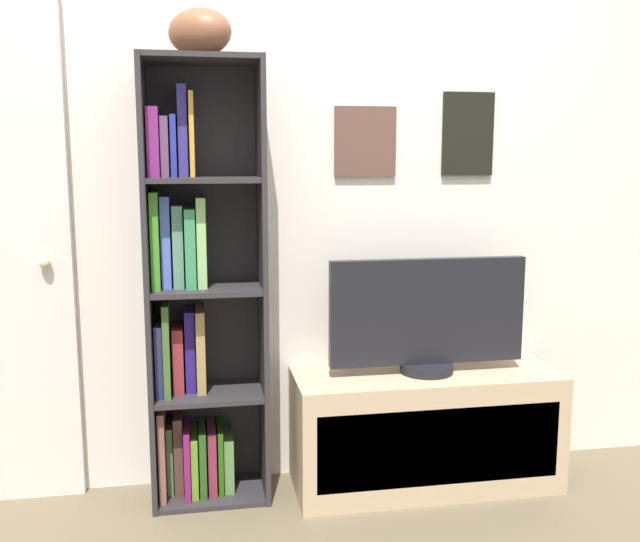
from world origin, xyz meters
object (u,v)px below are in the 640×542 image
television (428,317)px  football (200,32)px  bookshelf (194,305)px  tv_stand (425,429)px

television → football: bearing=176.4°
bookshelf → television: bearing=-5.4°
bookshelf → television: 0.94m
football → television: size_ratio=0.31×
bookshelf → tv_stand: bookshelf is taller
bookshelf → tv_stand: size_ratio=1.58×
bookshelf → tv_stand: bearing=-5.5°
tv_stand → television: size_ratio=1.35×
tv_stand → bookshelf: bearing=174.5°
tv_stand → television: 0.48m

